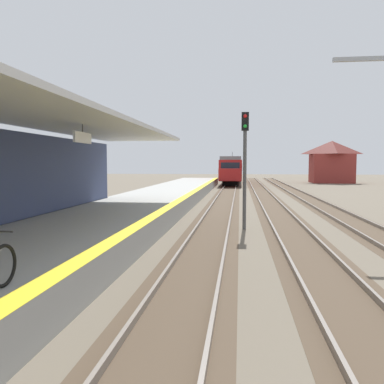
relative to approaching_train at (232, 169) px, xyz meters
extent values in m
cube|color=#999993|center=(-4.40, -41.57, -1.73)|extent=(5.00, 80.00, 0.90)
cube|color=yellow|center=(-2.15, -41.57, -1.27)|extent=(0.50, 80.00, 0.01)
cube|color=silver|center=(-4.50, -47.34, 2.17)|extent=(4.40, 24.00, 0.16)
cube|color=white|center=(-4.10, -45.34, 1.64)|extent=(0.08, 1.40, 0.36)
cylinder|color=#333333|center=(-4.10, -45.34, 1.96)|extent=(0.03, 0.03, 0.27)
cube|color=#4C3D2D|center=(0.00, -37.57, -2.17)|extent=(2.34, 120.00, 0.01)
cube|color=slate|center=(-0.72, -37.57, -2.09)|extent=(0.08, 120.00, 0.15)
cube|color=slate|center=(0.72, -37.57, -2.09)|extent=(0.08, 120.00, 0.15)
cube|color=#4C3D2D|center=(3.40, -37.57, -2.17)|extent=(2.34, 120.00, 0.01)
cube|color=slate|center=(2.68, -37.57, -2.09)|extent=(0.08, 120.00, 0.15)
cube|color=slate|center=(4.12, -37.57, -2.09)|extent=(0.08, 120.00, 0.15)
cube|color=#4C3D2D|center=(6.80, -37.57, -2.17)|extent=(2.34, 120.00, 0.01)
cube|color=slate|center=(6.08, -37.57, -2.09)|extent=(0.08, 120.00, 0.15)
cube|color=slate|center=(7.52, -37.57, -2.09)|extent=(0.08, 120.00, 0.15)
cube|color=maroon|center=(0.00, 0.38, -0.11)|extent=(2.90, 18.00, 2.70)
cube|color=slate|center=(0.00, 0.38, 1.46)|extent=(2.67, 18.00, 0.44)
cube|color=black|center=(0.00, -8.64, 0.30)|extent=(2.32, 0.06, 1.21)
cube|color=maroon|center=(0.00, -9.42, -0.58)|extent=(2.78, 1.60, 1.49)
cube|color=black|center=(1.46, 0.38, 0.30)|extent=(0.04, 15.84, 0.86)
cylinder|color=#333333|center=(0.00, 3.98, 2.13)|extent=(0.06, 0.06, 0.90)
cube|color=black|center=(0.00, -5.47, -1.82)|extent=(2.17, 2.20, 0.72)
cube|color=black|center=(0.00, 6.23, -1.82)|extent=(2.17, 2.20, 0.72)
torus|color=black|center=(-2.68, -52.27, -0.92)|extent=(0.06, 0.72, 0.72)
cylinder|color=#4C4C4C|center=(1.40, -40.47, 0.02)|extent=(0.16, 0.16, 4.40)
cube|color=black|center=(1.40, -40.47, 2.62)|extent=(0.32, 0.24, 0.80)
sphere|color=red|center=(1.40, -40.61, 2.84)|extent=(0.16, 0.16, 0.16)
sphere|color=green|center=(1.40, -40.61, 2.40)|extent=(0.16, 0.16, 0.16)
cube|color=maroon|center=(15.11, 4.59, 0.02)|extent=(6.00, 4.80, 4.40)
pyramid|color=maroon|center=(15.11, 4.59, 3.22)|extent=(6.60, 5.28, 2.00)
camera|label=1|loc=(1.19, -58.30, 0.77)|focal=37.11mm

